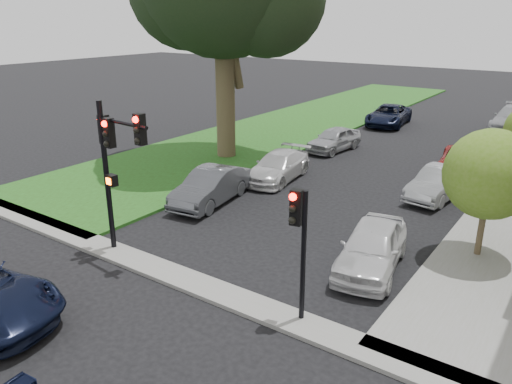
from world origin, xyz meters
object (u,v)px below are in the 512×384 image
Objects in this scene: traffic_signal_main at (113,152)px; car_parked_5 at (211,187)px; car_parked_0 at (372,247)px; car_parked_2 at (463,162)px; car_parked_7 at (334,139)px; small_tree_a at (490,175)px; car_parked_6 at (278,166)px; car_parked_8 at (389,115)px; traffic_signal_secondary at (300,232)px; car_parked_1 at (439,183)px.

traffic_signal_main is 5.88m from car_parked_5.
car_parked_2 is at bearing 79.88° from car_parked_0.
car_parked_7 is (-0.25, 15.76, -2.75)m from traffic_signal_main.
traffic_signal_main is at bearing -146.57° from small_tree_a.
car_parked_8 is (-0.31, 14.89, 0.06)m from car_parked_6.
car_parked_2 is at bearing 88.84° from traffic_signal_secondary.
car_parked_8 is (-0.05, 8.57, 0.03)m from car_parked_7.
traffic_signal_secondary is at bearing -80.86° from car_parked_8.
car_parked_2 reaches higher than car_parked_6.
car_parked_1 is 15.01m from car_parked_8.
car_parked_8 is (-7.39, 20.68, -0.01)m from car_parked_0.
car_parked_0 is 0.89× the size of car_parked_2.
car_parked_6 is (0.59, 4.25, -0.07)m from car_parked_5.
traffic_signal_secondary reaches higher than car_parked_2.
car_parked_0 is at bearing -77.12° from car_parked_8.
small_tree_a is 1.06× the size of car_parked_7.
small_tree_a is at bearing 36.22° from car_parked_0.
car_parked_0 is at bearing 27.21° from traffic_signal_main.
traffic_signal_main is 1.17× the size of car_parked_0.
traffic_signal_main reaches higher than car_parked_6.
traffic_signal_main is 1.14× the size of car_parked_5.
small_tree_a is at bearing -81.38° from car_parked_2.
small_tree_a is 0.85× the size of traffic_signal_main.
car_parked_6 is (-9.60, 3.10, -2.14)m from small_tree_a.
car_parked_8 is at bearing 80.83° from car_parked_5.
traffic_signal_secondary reaches higher than car_parked_5.
small_tree_a is at bearing -1.90° from car_parked_5.
car_parked_5 is at bearing 157.85° from car_parked_0.
car_parked_2 is (-0.13, 11.55, -0.06)m from car_parked_0.
car_parked_8 is at bearing 90.70° from traffic_signal_main.
traffic_signal_main is 1.25× the size of car_parked_7.
car_parked_5 is (-10.19, -1.15, -2.07)m from small_tree_a.
car_parked_0 is 0.95× the size of car_parked_6.
car_parked_8 is (-7.25, 13.14, 0.04)m from car_parked_1.
car_parked_7 is (-7.20, 4.57, 0.01)m from car_parked_1.
traffic_signal_main is 1.23× the size of car_parked_1.
car_parked_7 is at bearing 154.67° from car_parked_1.
car_parked_2 is (0.02, 4.01, -0.01)m from car_parked_1.
car_parked_6 is (-6.65, 9.48, -1.82)m from traffic_signal_secondary.
car_parked_2 is 1.20× the size of car_parked_7.
small_tree_a is at bearing -24.96° from car_parked_6.
car_parked_8 is (-0.30, 24.33, -2.71)m from traffic_signal_main.
traffic_signal_main is at bearing -97.13° from car_parked_6.
car_parked_2 is 7.24m from car_parked_7.
car_parked_5 reaches higher than car_parked_7.
car_parked_5 reaches higher than car_parked_6.
traffic_signal_secondary is at bearing -84.38° from car_parked_1.
car_parked_8 reaches higher than car_parked_7.
traffic_signal_main is 13.45m from car_parked_1.
car_parked_2 is (6.97, 15.20, -2.76)m from traffic_signal_main.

